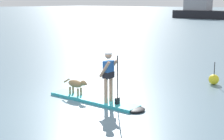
{
  "coord_description": "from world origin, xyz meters",
  "views": [
    {
      "loc": [
        7.18,
        -7.89,
        3.23
      ],
      "look_at": [
        0.0,
        1.0,
        0.9
      ],
      "focal_mm": 53.54,
      "sensor_mm": 36.0,
      "label": 1
    }
  ],
  "objects_px": {
    "person_paddler": "(109,73)",
    "marker_buoy": "(214,79)",
    "moored_boat_outer": "(200,11)",
    "paddleboard": "(98,101)",
    "dog": "(76,84)"
  },
  "relations": [
    {
      "from": "person_paddler",
      "to": "marker_buoy",
      "type": "height_order",
      "value": "person_paddler"
    },
    {
      "from": "person_paddler",
      "to": "paddleboard",
      "type": "bearing_deg",
      "value": -178.21
    },
    {
      "from": "paddleboard",
      "to": "dog",
      "type": "distance_m",
      "value": 1.06
    },
    {
      "from": "dog",
      "to": "marker_buoy",
      "type": "distance_m",
      "value": 5.6
    },
    {
      "from": "marker_buoy",
      "to": "dog",
      "type": "bearing_deg",
      "value": -121.76
    },
    {
      "from": "marker_buoy",
      "to": "person_paddler",
      "type": "bearing_deg",
      "value": -108.11
    },
    {
      "from": "dog",
      "to": "marker_buoy",
      "type": "bearing_deg",
      "value": 58.24
    },
    {
      "from": "dog",
      "to": "moored_boat_outer",
      "type": "xyz_separation_m",
      "value": [
        -20.5,
        55.05,
        1.0
      ]
    },
    {
      "from": "person_paddler",
      "to": "moored_boat_outer",
      "type": "xyz_separation_m",
      "value": [
        -21.9,
        55.0,
        0.43
      ]
    },
    {
      "from": "person_paddler",
      "to": "moored_boat_outer",
      "type": "height_order",
      "value": "moored_boat_outer"
    },
    {
      "from": "paddleboard",
      "to": "person_paddler",
      "type": "xyz_separation_m",
      "value": [
        0.43,
        0.01,
        0.99
      ]
    },
    {
      "from": "person_paddler",
      "to": "moored_boat_outer",
      "type": "distance_m",
      "value": 59.2
    },
    {
      "from": "moored_boat_outer",
      "to": "person_paddler",
      "type": "bearing_deg",
      "value": -68.29
    },
    {
      "from": "paddleboard",
      "to": "marker_buoy",
      "type": "xyz_separation_m",
      "value": [
        1.97,
        4.73,
        0.16
      ]
    },
    {
      "from": "dog",
      "to": "marker_buoy",
      "type": "xyz_separation_m",
      "value": [
        2.95,
        4.76,
        -0.26
      ]
    }
  ]
}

